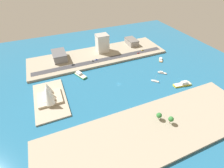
# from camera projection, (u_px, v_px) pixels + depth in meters

# --- Properties ---
(ground_plane) EXTENTS (440.00, 440.00, 0.00)m
(ground_plane) POSITION_uv_depth(u_px,v_px,m) (119.00, 84.00, 232.89)
(ground_plane) COLOR #23668E
(quay_west) EXTENTS (70.00, 240.00, 3.45)m
(quay_west) POSITION_uv_depth(u_px,v_px,m) (154.00, 130.00, 169.61)
(quay_west) COLOR #9E937F
(quay_west) RESTS_ON ground_plane
(quay_east) EXTENTS (70.00, 240.00, 3.45)m
(quay_east) POSITION_uv_depth(u_px,v_px,m) (99.00, 56.00, 294.02)
(quay_east) COLOR #9E937F
(quay_east) RESTS_ON ground_plane
(peninsula_point) EXTENTS (73.97, 38.10, 2.00)m
(peninsula_point) POSITION_uv_depth(u_px,v_px,m) (50.00, 99.00, 206.40)
(peninsula_point) COLOR #A89E89
(peninsula_point) RESTS_ON ground_plane
(road_strip) EXTENTS (11.23, 228.00, 0.15)m
(road_strip) POSITION_uv_depth(u_px,v_px,m) (102.00, 60.00, 278.61)
(road_strip) COLOR #38383D
(road_strip) RESTS_ON quay_east
(sailboat_small_white) EXTENTS (9.67, 9.73, 11.16)m
(sailboat_small_white) POSITION_uv_depth(u_px,v_px,m) (155.00, 81.00, 236.18)
(sailboat_small_white) COLOR white
(sailboat_small_white) RESTS_ON ground_plane
(ferry_green_doubledeck) EXTENTS (22.95, 15.65, 5.53)m
(ferry_green_doubledeck) POSITION_uv_depth(u_px,v_px,m) (80.00, 75.00, 246.56)
(ferry_green_doubledeck) COLOR #2D8C4C
(ferry_green_doubledeck) RESTS_ON ground_plane
(ferry_yellow_fast) EXTENTS (10.63, 27.33, 6.16)m
(ferry_yellow_fast) POSITION_uv_depth(u_px,v_px,m) (183.00, 84.00, 229.00)
(ferry_yellow_fast) COLOR yellow
(ferry_yellow_fast) RESTS_ON ground_plane
(water_taxi_orange) EXTENTS (13.81, 11.60, 3.58)m
(water_taxi_orange) POSITION_uv_depth(u_px,v_px,m) (161.00, 60.00, 283.57)
(water_taxi_orange) COLOR orange
(water_taxi_orange) RESTS_ON ground_plane
(yacht_sleek_gray) EXTENTS (11.18, 12.06, 3.40)m
(yacht_sleek_gray) POSITION_uv_depth(u_px,v_px,m) (162.00, 73.00, 252.54)
(yacht_sleek_gray) COLOR #999EA3
(yacht_sleek_gray) RESTS_ON ground_plane
(hotel_broad_white) EXTENTS (18.72, 21.62, 31.46)m
(hotel_broad_white) POSITION_uv_depth(u_px,v_px,m) (102.00, 43.00, 294.22)
(hotel_broad_white) COLOR silver
(hotel_broad_white) RESTS_ON quay_east
(carpark_squat_concrete) EXTENTS (29.88, 18.21, 10.60)m
(carpark_squat_concrete) POSITION_uv_depth(u_px,v_px,m) (131.00, 42.00, 324.57)
(carpark_squat_concrete) COLOR gray
(carpark_squat_concrete) RESTS_ON quay_east
(warehouse_low_gray) EXTENTS (34.24, 22.17, 12.79)m
(warehouse_low_gray) POSITION_uv_depth(u_px,v_px,m) (59.00, 56.00, 277.07)
(warehouse_low_gray) COLOR gray
(warehouse_low_gray) RESTS_ON quay_east
(suv_black) EXTENTS (1.79, 4.88, 1.46)m
(suv_black) POSITION_uv_depth(u_px,v_px,m) (73.00, 65.00, 264.83)
(suv_black) COLOR black
(suv_black) RESTS_ON road_strip
(pickup_red) EXTENTS (1.89, 5.13, 1.51)m
(pickup_red) POSITION_uv_depth(u_px,v_px,m) (138.00, 53.00, 296.35)
(pickup_red) COLOR black
(pickup_red) RESTS_ON road_strip
(sedan_silver) EXTENTS (2.05, 5.16, 1.71)m
(sedan_silver) POSITION_uv_depth(u_px,v_px,m) (93.00, 61.00, 274.21)
(sedan_silver) COLOR black
(sedan_silver) RESTS_ON road_strip
(taxi_yellow_cab) EXTENTS (1.88, 4.33, 1.49)m
(taxi_yellow_cab) POSITION_uv_depth(u_px,v_px,m) (143.00, 50.00, 304.89)
(taxi_yellow_cab) COLOR black
(taxi_yellow_cab) RESTS_ON road_strip
(hatchback_blue) EXTENTS (1.91, 4.24, 1.47)m
(hatchback_blue) POSITION_uv_depth(u_px,v_px,m) (97.00, 60.00, 277.65)
(hatchback_blue) COLOR black
(hatchback_blue) RESTS_ON road_strip
(traffic_light_waterfront) EXTENTS (0.36, 0.36, 6.50)m
(traffic_light_waterfront) POSITION_uv_depth(u_px,v_px,m) (119.00, 56.00, 279.80)
(traffic_light_waterfront) COLOR black
(traffic_light_waterfront) RESTS_ON quay_east
(opera_landmark) EXTENTS (35.14, 28.99, 25.34)m
(opera_landmark) POSITION_uv_depth(u_px,v_px,m) (48.00, 94.00, 199.03)
(opera_landmark) COLOR #BCAD93
(opera_landmark) RESTS_ON peninsula_point
(park_tree_cluster) EXTENTS (15.13, 13.70, 9.43)m
(park_tree_cluster) POSITION_uv_depth(u_px,v_px,m) (165.00, 117.00, 172.64)
(park_tree_cluster) COLOR brown
(park_tree_cluster) RESTS_ON quay_west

